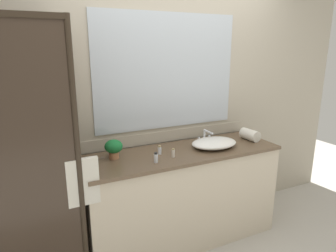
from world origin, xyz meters
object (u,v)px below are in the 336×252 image
Objects in this scene: amenity_bottle_lotion at (173,153)px; amenity_bottle_shampoo at (160,150)px; amenity_bottle_body_wash at (156,158)px; sink_basin at (214,143)px; faucet at (205,138)px; potted_plant at (114,148)px; rolled_towel_near_edge at (250,135)px.

amenity_bottle_shampoo is at bearing 123.17° from amenity_bottle_lotion.
amenity_bottle_body_wash is at bearing -123.02° from amenity_bottle_shampoo.
sink_basin reaches higher than amenity_bottle_lotion.
amenity_bottle_lotion is 0.97× the size of amenity_bottle_shampoo.
amenity_bottle_lotion is at bearing -56.83° from amenity_bottle_shampoo.
sink_basin is at bearing 10.27° from amenity_bottle_body_wash.
amenity_bottle_lotion is at bearing 15.12° from amenity_bottle_body_wash.
faucet is 0.92m from potted_plant.
sink_basin is 0.16m from faucet.
sink_basin is 5.62× the size of amenity_bottle_shampoo.
amenity_bottle_body_wash is at bearing -40.54° from potted_plant.
rolled_towel_near_edge reaches higher than sink_basin.
sink_basin is at bearing -176.93° from rolled_towel_near_edge.
amenity_bottle_shampoo is at bearing 56.98° from amenity_bottle_body_wash.
potted_plant reaches higher than amenity_bottle_shampoo.
amenity_bottle_lotion is at bearing -154.08° from faucet.
faucet is at bearing 90.00° from sink_basin.
rolled_towel_near_edge is at bearing 5.75° from amenity_bottle_lotion.
amenity_bottle_lotion is (-0.46, -0.07, -0.00)m from sink_basin.
faucet is 1.98× the size of amenity_bottle_body_wash.
amenity_bottle_lotion is (0.46, -0.19, -0.06)m from potted_plant.
potted_plant reaches higher than rolled_towel_near_edge.
sink_basin is 0.54m from amenity_bottle_shampoo.
potted_plant is (-0.92, -0.03, 0.05)m from faucet.
amenity_bottle_body_wash is at bearing -156.98° from faucet.
sink_basin is 2.74× the size of potted_plant.
rolled_towel_near_edge is (0.98, -0.02, 0.02)m from amenity_bottle_shampoo.
amenity_bottle_body_wash reaches higher than sink_basin.
potted_plant reaches higher than faucet.
faucet reaches higher than amenity_bottle_lotion.
sink_basin is at bearing -5.10° from amenity_bottle_shampoo.
potted_plant reaches higher than sink_basin.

